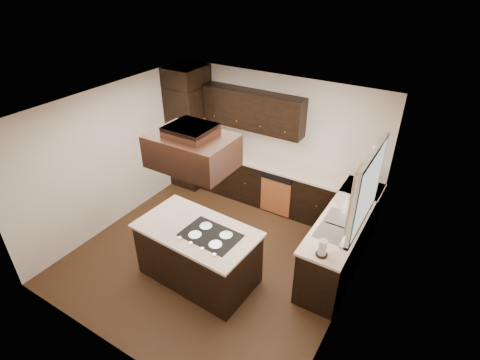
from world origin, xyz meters
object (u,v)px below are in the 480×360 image
at_px(spice_rack, 231,146).
at_px(range_hood, 192,151).
at_px(island, 198,254).
at_px(oven_column, 190,136).

bearing_deg(spice_rack, range_hood, -54.08).
bearing_deg(island, oven_column, 132.51).
distance_m(oven_column, island, 2.99).
distance_m(oven_column, spice_rack, 0.96).
height_order(oven_column, range_hood, range_hood).
distance_m(oven_column, range_hood, 3.13).
bearing_deg(oven_column, range_hood, -50.26).
bearing_deg(island, range_hood, 17.79).
relative_size(oven_column, island, 1.26).
bearing_deg(range_hood, island, -165.37).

